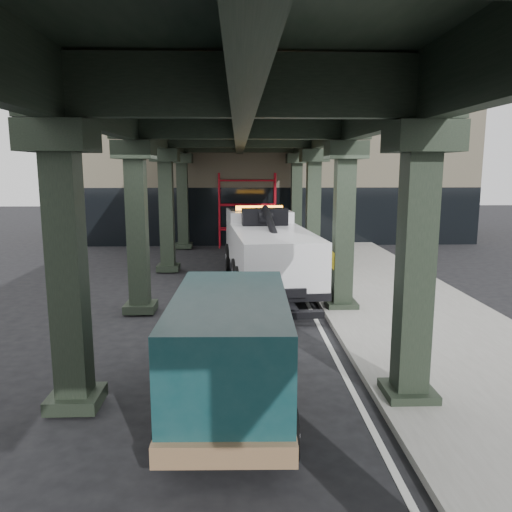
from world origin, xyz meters
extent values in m
plane|color=black|center=(0.00, 0.00, 0.00)|extent=(90.00, 90.00, 0.00)
cube|color=gray|center=(4.50, 2.00, 0.07)|extent=(5.00, 40.00, 0.15)
cube|color=silver|center=(1.70, 2.00, 0.01)|extent=(0.12, 38.00, 0.01)
cube|color=black|center=(2.60, -4.00, 2.50)|extent=(0.55, 0.55, 5.00)
cube|color=black|center=(2.60, -4.00, 4.75)|extent=(1.10, 1.10, 0.50)
cube|color=black|center=(2.60, -4.00, 0.18)|extent=(0.90, 0.90, 0.24)
cube|color=black|center=(2.60, 2.00, 2.50)|extent=(0.55, 0.55, 5.00)
cube|color=black|center=(2.60, 2.00, 4.75)|extent=(1.10, 1.10, 0.50)
cube|color=black|center=(2.60, 2.00, 0.18)|extent=(0.90, 0.90, 0.24)
cube|color=black|center=(2.60, 8.00, 2.50)|extent=(0.55, 0.55, 5.00)
cube|color=black|center=(2.60, 8.00, 4.75)|extent=(1.10, 1.10, 0.50)
cube|color=black|center=(2.60, 8.00, 0.18)|extent=(0.90, 0.90, 0.24)
cube|color=black|center=(2.60, 14.00, 2.50)|extent=(0.55, 0.55, 5.00)
cube|color=black|center=(2.60, 14.00, 4.75)|extent=(1.10, 1.10, 0.50)
cube|color=black|center=(2.60, 14.00, 0.18)|extent=(0.90, 0.90, 0.24)
cube|color=black|center=(-3.40, -4.00, 2.50)|extent=(0.55, 0.55, 5.00)
cube|color=black|center=(-3.40, -4.00, 4.75)|extent=(1.10, 1.10, 0.50)
cube|color=black|center=(-3.40, -4.00, 0.18)|extent=(0.90, 0.90, 0.24)
cube|color=black|center=(-3.40, 2.00, 2.50)|extent=(0.55, 0.55, 5.00)
cube|color=black|center=(-3.40, 2.00, 4.75)|extent=(1.10, 1.10, 0.50)
cube|color=black|center=(-3.40, 2.00, 0.18)|extent=(0.90, 0.90, 0.24)
cube|color=black|center=(-3.40, 8.00, 2.50)|extent=(0.55, 0.55, 5.00)
cube|color=black|center=(-3.40, 8.00, 4.75)|extent=(1.10, 1.10, 0.50)
cube|color=black|center=(-3.40, 8.00, 0.18)|extent=(0.90, 0.90, 0.24)
cube|color=black|center=(-3.40, 14.00, 2.50)|extent=(0.55, 0.55, 5.00)
cube|color=black|center=(-3.40, 14.00, 4.75)|extent=(1.10, 1.10, 0.50)
cube|color=black|center=(-3.40, 14.00, 0.18)|extent=(0.90, 0.90, 0.24)
cube|color=black|center=(2.60, 2.00, 5.55)|extent=(0.35, 32.00, 1.10)
cube|color=black|center=(-3.40, 2.00, 5.55)|extent=(0.35, 32.00, 1.10)
cube|color=black|center=(-0.40, 2.00, 5.55)|extent=(0.35, 32.00, 1.10)
cube|color=black|center=(-0.40, 2.00, 6.25)|extent=(7.40, 32.00, 0.30)
cube|color=#C6B793|center=(2.00, 20.00, 4.00)|extent=(22.00, 10.00, 8.00)
cylinder|color=red|center=(-1.50, 14.90, 2.00)|extent=(0.08, 0.08, 4.00)
cylinder|color=red|center=(-1.50, 14.10, 2.00)|extent=(0.08, 0.08, 4.00)
cylinder|color=red|center=(1.50, 14.90, 2.00)|extent=(0.08, 0.08, 4.00)
cylinder|color=red|center=(1.50, 14.10, 2.00)|extent=(0.08, 0.08, 4.00)
cylinder|color=red|center=(0.00, 14.90, 1.00)|extent=(3.00, 0.08, 0.08)
cylinder|color=red|center=(0.00, 14.90, 2.30)|extent=(3.00, 0.08, 0.08)
cylinder|color=red|center=(0.00, 14.90, 3.60)|extent=(3.00, 0.08, 0.08)
cube|color=black|center=(0.58, 5.16, 0.73)|extent=(1.75, 7.92, 0.26)
cube|color=silver|center=(0.34, 7.82, 1.62)|extent=(2.68, 2.72, 1.89)
cube|color=silver|center=(0.24, 8.92, 1.10)|extent=(2.52, 0.95, 0.94)
cube|color=black|center=(0.32, 8.08, 2.15)|extent=(2.42, 1.56, 0.89)
cube|color=silver|center=(0.69, 3.96, 1.41)|extent=(2.97, 5.44, 1.47)
cube|color=orange|center=(0.36, 7.61, 2.67)|extent=(1.90, 0.46, 0.17)
cube|color=black|center=(0.50, 6.05, 2.46)|extent=(1.73, 0.78, 0.63)
cylinder|color=black|center=(0.67, 4.17, 2.20)|extent=(0.58, 3.67, 1.40)
cube|color=black|center=(0.93, 1.30, 0.37)|extent=(0.44, 1.49, 0.19)
cube|color=black|center=(0.99, 0.57, 0.31)|extent=(1.69, 0.41, 0.19)
cylinder|color=black|center=(-0.83, 8.03, 0.58)|extent=(0.47, 1.18, 1.15)
cylinder|color=silver|center=(-0.83, 8.03, 0.58)|extent=(0.46, 0.67, 0.63)
cylinder|color=black|center=(1.46, 8.24, 0.58)|extent=(0.47, 1.18, 1.15)
cylinder|color=silver|center=(1.46, 8.24, 0.58)|extent=(0.46, 0.67, 0.63)
cylinder|color=black|center=(-0.52, 4.59, 0.58)|extent=(0.47, 1.18, 1.15)
cylinder|color=silver|center=(-0.52, 4.59, 0.58)|extent=(0.46, 0.67, 0.63)
cylinder|color=black|center=(1.77, 4.79, 0.58)|extent=(0.47, 1.18, 1.15)
cylinder|color=silver|center=(1.77, 4.79, 0.58)|extent=(0.46, 0.67, 0.63)
cylinder|color=black|center=(-0.40, 3.23, 0.58)|extent=(0.47, 1.18, 1.15)
cylinder|color=silver|center=(-0.40, 3.23, 0.58)|extent=(0.46, 0.67, 0.63)
cylinder|color=black|center=(1.89, 3.44, 0.58)|extent=(0.47, 1.18, 1.15)
cylinder|color=silver|center=(1.89, 3.44, 0.58)|extent=(0.46, 0.67, 0.63)
cube|color=#113A3E|center=(-0.57, -1.79, 0.86)|extent=(1.89, 1.05, 0.82)
cube|color=#113A3E|center=(-0.63, -4.29, 1.23)|extent=(2.02, 4.14, 1.78)
cube|color=#946E4B|center=(-0.62, -3.93, 0.50)|extent=(2.08, 5.15, 0.32)
cube|color=black|center=(-0.58, -2.16, 1.59)|extent=(1.78, 0.44, 0.76)
cube|color=black|center=(-0.63, -4.02, 1.68)|extent=(2.02, 3.33, 0.50)
cube|color=silver|center=(-0.56, -1.31, 0.50)|extent=(1.82, 0.16, 0.27)
cylinder|color=black|center=(-1.48, -1.81, 0.38)|extent=(0.27, 0.77, 0.76)
cylinder|color=silver|center=(-1.48, -1.81, 0.38)|extent=(0.30, 0.43, 0.42)
cylinder|color=black|center=(0.34, -1.86, 0.38)|extent=(0.27, 0.77, 0.76)
cylinder|color=silver|center=(0.34, -1.86, 0.38)|extent=(0.30, 0.43, 0.42)
cylinder|color=black|center=(-1.58, -5.64, 0.38)|extent=(0.27, 0.77, 0.76)
cylinder|color=silver|center=(-1.58, -5.64, 0.38)|extent=(0.30, 0.43, 0.42)
cylinder|color=black|center=(0.24, -5.68, 0.38)|extent=(0.27, 0.77, 0.76)
cylinder|color=silver|center=(0.24, -5.68, 0.38)|extent=(0.30, 0.43, 0.42)
camera|label=1|loc=(-0.48, -12.43, 4.24)|focal=35.00mm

